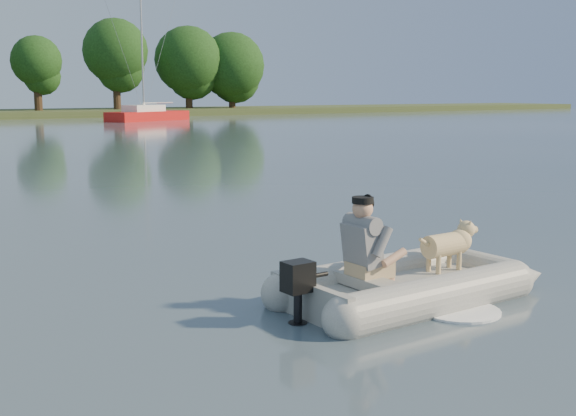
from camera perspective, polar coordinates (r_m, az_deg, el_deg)
water at (r=7.76m, az=10.22°, el=-7.94°), size 160.00×160.00×0.00m
dinghy at (r=8.04m, az=9.64°, el=-3.35°), size 4.22×2.76×1.28m
man at (r=7.61m, az=5.98°, el=-2.64°), size 0.68×0.59×0.99m
dog at (r=8.50m, az=12.25°, el=-3.18°), size 0.86×0.34×0.57m
outboard_motor at (r=7.14m, az=0.79°, el=-6.91°), size 0.39×0.28×0.72m
sailboat at (r=57.85m, az=-11.04°, el=7.22°), size 7.56×5.05×10.05m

